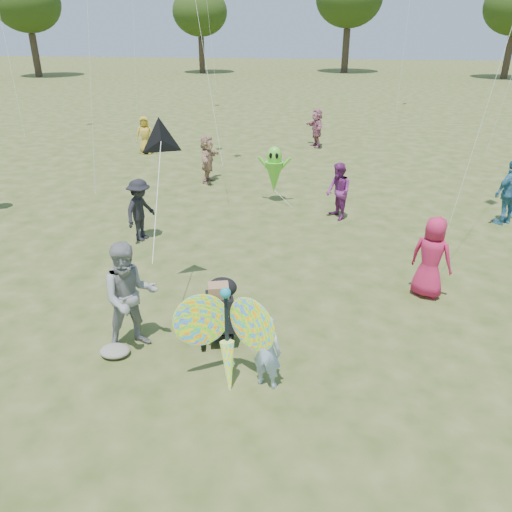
{
  "coord_description": "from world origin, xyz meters",
  "views": [
    {
      "loc": [
        1.06,
        -6.82,
        5.01
      ],
      "look_at": [
        -0.2,
        1.5,
        1.1
      ],
      "focal_mm": 35.0,
      "sensor_mm": 36.0,
      "label": 1
    }
  ],
  "objects": [
    {
      "name": "grey_bag",
      "position": [
        -2.29,
        -0.4,
        0.08
      ],
      "size": [
        0.51,
        0.42,
        0.16
      ],
      "primitive_type": "ellipsoid",
      "color": "gray",
      "rests_on": "ground"
    },
    {
      "name": "crowd_b",
      "position": [
        -3.58,
        4.42,
        0.79
      ],
      "size": [
        0.83,
        1.14,
        1.59
      ],
      "primitive_type": "imported",
      "rotation": [
        0.0,
        0.0,
        1.32
      ],
      "color": "black",
      "rests_on": "ground"
    },
    {
      "name": "alien_kite",
      "position": [
        -0.6,
        7.86,
        0.97
      ],
      "size": [
        1.12,
        0.69,
        1.74
      ],
      "color": "#5FCE30",
      "rests_on": "ground"
    },
    {
      "name": "delta_kite_rig",
      "position": [
        -2.01,
        1.91,
        3.09
      ],
      "size": [
        0.89,
        2.23,
        1.97
      ],
      "color": "black",
      "rests_on": "ground"
    },
    {
      "name": "butterfly_kite",
      "position": [
        -0.29,
        -0.78,
        0.83
      ],
      "size": [
        1.74,
        0.75,
        1.82
      ],
      "color": "orange",
      "rests_on": "ground"
    },
    {
      "name": "ground",
      "position": [
        0.0,
        0.0,
        0.0
      ],
      "size": [
        160.0,
        160.0,
        0.0
      ],
      "primitive_type": "plane",
      "color": "#51592B",
      "rests_on": "ground"
    },
    {
      "name": "crowd_g",
      "position": [
        -6.73,
        13.43,
        0.78
      ],
      "size": [
        0.85,
        0.65,
        1.56
      ],
      "primitive_type": "imported",
      "rotation": [
        0.0,
        0.0,
        0.22
      ],
      "color": "gold",
      "rests_on": "ground"
    },
    {
      "name": "tree_line",
      "position": [
        3.67,
        44.99,
        6.86
      ],
      "size": [
        91.78,
        33.6,
        10.79
      ],
      "color": "#3A2D21",
      "rests_on": "ground"
    },
    {
      "name": "crowd_a",
      "position": [
        3.16,
        2.51,
        0.84
      ],
      "size": [
        0.97,
        0.86,
        1.68
      ],
      "primitive_type": "imported",
      "rotation": [
        0.0,
        0.0,
        2.64
      ],
      "color": "#B51D47",
      "rests_on": "ground"
    },
    {
      "name": "crowd_c",
      "position": [
        5.92,
        6.99,
        0.9
      ],
      "size": [
        1.12,
        0.96,
        1.8
      ],
      "primitive_type": "imported",
      "rotation": [
        0.0,
        0.0,
        3.74
      ],
      "color": "teal",
      "rests_on": "ground"
    },
    {
      "name": "crowd_d",
      "position": [
        -3.13,
        9.69,
        0.81
      ],
      "size": [
        0.51,
        1.51,
        1.62
      ],
      "primitive_type": "imported",
      "rotation": [
        0.0,
        0.0,
        1.55
      ],
      "color": "tan",
      "rests_on": "ground"
    },
    {
      "name": "crowd_e",
      "position": [
        1.33,
        6.7,
        0.8
      ],
      "size": [
        0.88,
        0.96,
        1.59
      ],
      "primitive_type": "imported",
      "rotation": [
        0.0,
        0.0,
        5.16
      ],
      "color": "#7A2873",
      "rests_on": "ground"
    },
    {
      "name": "jogging_stroller",
      "position": [
        -0.66,
        0.4,
        0.61
      ],
      "size": [
        0.67,
        1.12,
        1.09
      ],
      "rotation": [
        0.0,
        0.0,
        0.27
      ],
      "color": "black",
      "rests_on": "ground"
    },
    {
      "name": "crowd_j",
      "position": [
        0.36,
        15.9,
        0.84
      ],
      "size": [
        1.06,
        1.62,
        1.67
      ],
      "primitive_type": "imported",
      "rotation": [
        0.0,
        0.0,
        5.12
      ],
      "color": "#AF647A",
      "rests_on": "ground"
    },
    {
      "name": "adult_man",
      "position": [
        -2.05,
        -0.09,
        0.96
      ],
      "size": [
        1.17,
        1.11,
        1.92
      ],
      "primitive_type": "imported",
      "rotation": [
        0.0,
        0.0,
        0.55
      ],
      "color": "gray",
      "rests_on": "ground"
    },
    {
      "name": "child_girl",
      "position": [
        0.3,
        -0.76,
        0.62
      ],
      "size": [
        0.51,
        0.4,
        1.23
      ],
      "primitive_type": "imported",
      "rotation": [
        0.0,
        0.0,
        2.87
      ],
      "color": "#A0BBE3",
      "rests_on": "ground"
    }
  ]
}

